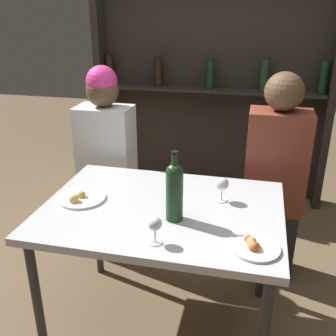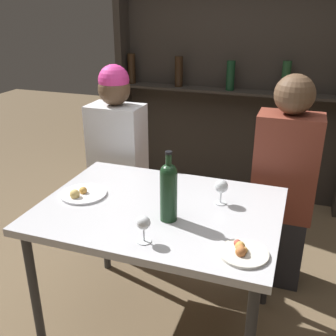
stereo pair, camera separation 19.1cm
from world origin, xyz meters
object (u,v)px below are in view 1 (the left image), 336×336
Objects in this scene: food_plate_0 at (254,247)px; seated_person_left at (107,166)px; wine_glass_0 at (222,185)px; seated_person_right at (274,184)px; wine_bottle at (174,189)px; food_plate_1 at (81,198)px; wine_glass_1 at (155,225)px.

seated_person_left is at bearing 137.70° from food_plate_0.
wine_glass_0 is 0.10× the size of seated_person_right.
food_plate_0 is at bearing -23.96° from wine_bottle.
food_plate_1 is at bearing -145.85° from seated_person_right.
wine_glass_0 reaches higher than wine_glass_1.
wine_bottle is at bearing -9.11° from food_plate_1.
seated_person_right is (0.27, 0.49, -0.19)m from wine_glass_0.
food_plate_0 is 1.30m from seated_person_left.
wine_glass_1 is 0.50× the size of food_plate_1.
wine_bottle is 1.69× the size of food_plate_0.
wine_glass_1 is 0.09× the size of seated_person_right.
seated_person_right is at bearing 83.64° from food_plate_0.
food_plate_1 is (-0.84, 0.24, -0.00)m from food_plate_0.
wine_glass_1 is at bearing -117.23° from wine_glass_0.
wine_glass_0 is at bearing 50.69° from wine_bottle.
food_plate_0 is 0.83× the size of food_plate_1.
wine_glass_1 is at bearing -99.82° from wine_bottle.
wine_bottle is 0.25× the size of seated_person_right.
seated_person_left is (-0.96, 0.87, -0.10)m from food_plate_0.
wine_bottle is at bearing 80.18° from wine_glass_1.
food_plate_1 is 1.14m from seated_person_right.
wine_glass_0 reaches higher than food_plate_1.
wine_bottle reaches higher than food_plate_1.
food_plate_1 is (-0.45, 0.28, -0.07)m from wine_glass_1.
wine_glass_0 is at bearing 113.85° from food_plate_0.
seated_person_left is at bearing 121.80° from wine_glass_1.
seated_person_left reaches higher than wine_glass_1.
seated_person_left is at bearing 100.48° from food_plate_1.
food_plate_0 is at bearing -66.15° from wine_glass_0.
wine_glass_1 is at bearing -31.84° from food_plate_1.
seated_person_right reaches higher than wine_glass_0.
food_plate_0 is 0.89m from seated_person_right.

